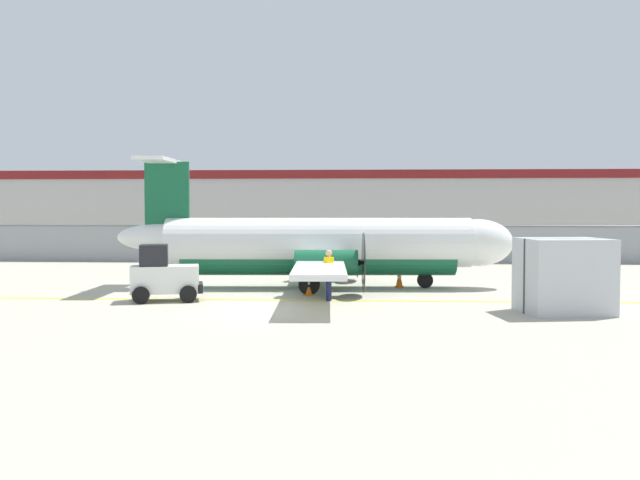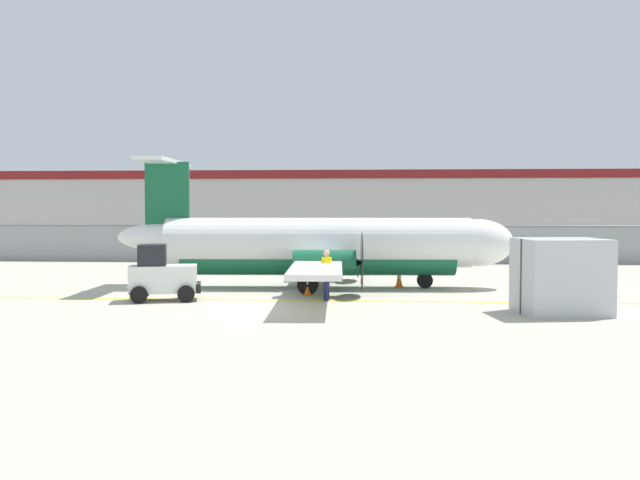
{
  "view_description": "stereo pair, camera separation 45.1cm",
  "coord_description": "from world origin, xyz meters",
  "px_view_note": "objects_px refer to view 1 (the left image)",
  "views": [
    {
      "loc": [
        2.37,
        -21.59,
        3.14
      ],
      "look_at": [
        0.71,
        6.7,
        1.8
      ],
      "focal_mm": 40.0,
      "sensor_mm": 36.0,
      "label": 1
    },
    {
      "loc": [
        2.82,
        -21.56,
        3.14
      ],
      "look_at": [
        0.71,
        6.7,
        1.8
      ],
      "focal_mm": 40.0,
      "sensor_mm": 36.0,
      "label": 2
    }
  ],
  "objects_px": {
    "parked_car_2": "(238,241)",
    "parked_car_7": "(573,243)",
    "traffic_cone_near_right": "(309,286)",
    "traffic_cone_near_left": "(399,279)",
    "parked_car_5": "(422,238)",
    "baggage_tug": "(163,275)",
    "ground_crew_worker": "(329,272)",
    "parked_car_0": "(110,237)",
    "cargo_container": "(564,276)",
    "parked_car_6": "(496,242)",
    "parked_car_1": "(192,236)",
    "parked_car_3": "(316,235)",
    "parked_car_4": "(351,238)",
    "commuter_airplane": "(326,246)"
  },
  "relations": [
    {
      "from": "parked_car_2",
      "to": "parked_car_7",
      "type": "height_order",
      "value": "same"
    },
    {
      "from": "traffic_cone_near_right",
      "to": "traffic_cone_near_left",
      "type": "bearing_deg",
      "value": 37.29
    },
    {
      "from": "traffic_cone_near_right",
      "to": "parked_car_5",
      "type": "relative_size",
      "value": 0.15
    },
    {
      "from": "baggage_tug",
      "to": "traffic_cone_near_right",
      "type": "relative_size",
      "value": 3.95
    },
    {
      "from": "ground_crew_worker",
      "to": "parked_car_0",
      "type": "distance_m",
      "value": 32.46
    },
    {
      "from": "parked_car_2",
      "to": "traffic_cone_near_right",
      "type": "bearing_deg",
      "value": -69.87
    },
    {
      "from": "cargo_container",
      "to": "parked_car_6",
      "type": "distance_m",
      "value": 24.65
    },
    {
      "from": "parked_car_1",
      "to": "parked_car_5",
      "type": "relative_size",
      "value": 0.96
    },
    {
      "from": "parked_car_3",
      "to": "parked_car_4",
      "type": "bearing_deg",
      "value": -64.28
    },
    {
      "from": "baggage_tug",
      "to": "ground_crew_worker",
      "type": "distance_m",
      "value": 5.49
    },
    {
      "from": "parked_car_0",
      "to": "parked_car_2",
      "type": "bearing_deg",
      "value": -20.32
    },
    {
      "from": "parked_car_0",
      "to": "ground_crew_worker",
      "type": "bearing_deg",
      "value": -53.47
    },
    {
      "from": "baggage_tug",
      "to": "parked_car_5",
      "type": "relative_size",
      "value": 0.58
    },
    {
      "from": "cargo_container",
      "to": "parked_car_6",
      "type": "bearing_deg",
      "value": 74.88
    },
    {
      "from": "traffic_cone_near_right",
      "to": "parked_car_4",
      "type": "bearing_deg",
      "value": 87.46
    },
    {
      "from": "commuter_airplane",
      "to": "parked_car_4",
      "type": "xyz_separation_m",
      "value": [
        0.66,
        23.41,
        -0.71
      ]
    },
    {
      "from": "parked_car_1",
      "to": "parked_car_2",
      "type": "bearing_deg",
      "value": -56.37
    },
    {
      "from": "parked_car_4",
      "to": "parked_car_3",
      "type": "bearing_deg",
      "value": 120.52
    },
    {
      "from": "traffic_cone_near_right",
      "to": "parked_car_5",
      "type": "height_order",
      "value": "parked_car_5"
    },
    {
      "from": "commuter_airplane",
      "to": "parked_car_2",
      "type": "height_order",
      "value": "commuter_airplane"
    },
    {
      "from": "ground_crew_worker",
      "to": "baggage_tug",
      "type": "bearing_deg",
      "value": 7.98
    },
    {
      "from": "parked_car_7",
      "to": "parked_car_2",
      "type": "bearing_deg",
      "value": -3.66
    },
    {
      "from": "cargo_container",
      "to": "parked_car_0",
      "type": "distance_m",
      "value": 38.52
    },
    {
      "from": "parked_car_2",
      "to": "parked_car_3",
      "type": "relative_size",
      "value": 1.0
    },
    {
      "from": "parked_car_5",
      "to": "traffic_cone_near_right",
      "type": "bearing_deg",
      "value": -96.39
    },
    {
      "from": "parked_car_0",
      "to": "parked_car_3",
      "type": "xyz_separation_m",
      "value": [
        14.85,
        4.7,
        0.0
      ]
    },
    {
      "from": "parked_car_3",
      "to": "parked_car_5",
      "type": "relative_size",
      "value": 0.98
    },
    {
      "from": "parked_car_4",
      "to": "cargo_container",
      "type": "bearing_deg",
      "value": -76.25
    },
    {
      "from": "commuter_airplane",
      "to": "traffic_cone_near_left",
      "type": "height_order",
      "value": "commuter_airplane"
    },
    {
      "from": "baggage_tug",
      "to": "traffic_cone_near_right",
      "type": "xyz_separation_m",
      "value": [
        4.7,
        1.85,
        -0.54
      ]
    },
    {
      "from": "traffic_cone_near_left",
      "to": "traffic_cone_near_right",
      "type": "relative_size",
      "value": 1.0
    },
    {
      "from": "parked_car_1",
      "to": "parked_car_5",
      "type": "height_order",
      "value": "same"
    },
    {
      "from": "baggage_tug",
      "to": "parked_car_4",
      "type": "distance_m",
      "value": 28.14
    },
    {
      "from": "cargo_container",
      "to": "parked_car_0",
      "type": "xyz_separation_m",
      "value": [
        -24.36,
        29.84,
        -0.21
      ]
    },
    {
      "from": "parked_car_1",
      "to": "parked_car_3",
      "type": "relative_size",
      "value": 0.98
    },
    {
      "from": "ground_crew_worker",
      "to": "parked_car_1",
      "type": "bearing_deg",
      "value": -64.77
    },
    {
      "from": "traffic_cone_near_right",
      "to": "parked_car_1",
      "type": "height_order",
      "value": "parked_car_1"
    },
    {
      "from": "baggage_tug",
      "to": "traffic_cone_near_right",
      "type": "distance_m",
      "value": 5.09
    },
    {
      "from": "commuter_airplane",
      "to": "traffic_cone_near_right",
      "type": "distance_m",
      "value": 2.65
    },
    {
      "from": "parked_car_4",
      "to": "parked_car_7",
      "type": "bearing_deg",
      "value": -21.55
    },
    {
      "from": "traffic_cone_near_left",
      "to": "parked_car_7",
      "type": "bearing_deg",
      "value": 56.16
    },
    {
      "from": "baggage_tug",
      "to": "parked_car_7",
      "type": "height_order",
      "value": "baggage_tug"
    },
    {
      "from": "parked_car_2",
      "to": "parked_car_4",
      "type": "bearing_deg",
      "value": 34.44
    },
    {
      "from": "commuter_airplane",
      "to": "parked_car_6",
      "type": "height_order",
      "value": "commuter_airplane"
    },
    {
      "from": "parked_car_3",
      "to": "parked_car_5",
      "type": "height_order",
      "value": "same"
    },
    {
      "from": "commuter_airplane",
      "to": "baggage_tug",
      "type": "relative_size",
      "value": 6.36
    },
    {
      "from": "commuter_airplane",
      "to": "parked_car_5",
      "type": "distance_m",
      "value": 23.75
    },
    {
      "from": "parked_car_0",
      "to": "parked_car_3",
      "type": "distance_m",
      "value": 15.58
    },
    {
      "from": "commuter_airplane",
      "to": "parked_car_6",
      "type": "relative_size",
      "value": 3.68
    },
    {
      "from": "traffic_cone_near_left",
      "to": "parked_car_2",
      "type": "relative_size",
      "value": 0.15
    }
  ]
}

